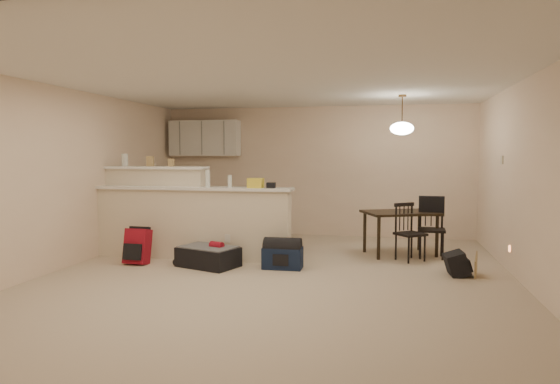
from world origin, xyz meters
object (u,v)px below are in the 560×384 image
(dining_table, at_px, (400,217))
(pendant_lamp, at_px, (402,128))
(dining_chair_near, at_px, (410,232))
(dining_chair_far, at_px, (431,228))
(suitcase, at_px, (208,257))
(black_daypack, at_px, (456,264))
(navy_duffel, at_px, (283,258))
(red_backpack, at_px, (137,246))

(dining_table, xyz_separation_m, pendant_lamp, (0.00, 0.00, 1.39))
(pendant_lamp, bearing_deg, dining_chair_near, -72.30)
(dining_table, distance_m, dining_chair_near, 0.49)
(dining_table, relative_size, dining_chair_far, 1.42)
(suitcase, relative_size, black_daypack, 2.37)
(dining_chair_near, relative_size, navy_duffel, 1.58)
(red_backpack, bearing_deg, dining_table, 23.88)
(pendant_lamp, bearing_deg, dining_table, 180.00)
(dining_table, bearing_deg, navy_duffel, -163.77)
(pendant_lamp, relative_size, black_daypack, 1.82)
(dining_chair_far, relative_size, navy_duffel, 1.69)
(pendant_lamp, xyz_separation_m, red_backpack, (-3.72, -1.47, -1.74))
(suitcase, height_order, red_backpack, red_backpack)
(dining_table, bearing_deg, pendant_lamp, -23.25)
(pendant_lamp, height_order, dining_chair_far, pendant_lamp)
(dining_chair_far, relative_size, black_daypack, 2.69)
(suitcase, bearing_deg, navy_duffel, 25.14)
(dining_table, bearing_deg, suitcase, -174.96)
(suitcase, relative_size, navy_duffel, 1.49)
(navy_duffel, bearing_deg, dining_chair_far, 28.79)
(navy_duffel, bearing_deg, dining_chair_near, 26.02)
(pendant_lamp, height_order, black_daypack, pendant_lamp)
(dining_table, relative_size, dining_chair_near, 1.52)
(dining_table, distance_m, dining_chair_far, 0.50)
(dining_chair_far, bearing_deg, red_backpack, -159.79)
(pendant_lamp, xyz_separation_m, dining_chair_far, (0.46, -0.14, -1.53))
(navy_duffel, bearing_deg, pendant_lamp, 38.55)
(suitcase, xyz_separation_m, black_daypack, (3.35, 0.19, 0.01))
(dining_chair_far, height_order, black_daypack, dining_chair_far)
(pendant_lamp, bearing_deg, black_daypack, -60.99)
(red_backpack, distance_m, black_daypack, 4.42)
(dining_table, height_order, dining_chair_far, dining_chair_far)
(dining_table, distance_m, pendant_lamp, 1.39)
(red_backpack, relative_size, navy_duffel, 0.93)
(dining_table, height_order, red_backpack, dining_table)
(dining_chair_far, height_order, red_backpack, dining_chair_far)
(pendant_lamp, distance_m, navy_duffel, 2.78)
(pendant_lamp, relative_size, suitcase, 0.77)
(dining_chair_near, relative_size, suitcase, 1.06)
(dining_table, xyz_separation_m, red_backpack, (-3.72, -1.47, -0.35))
(suitcase, bearing_deg, black_daypack, 22.59)
(red_backpack, xyz_separation_m, black_daypack, (4.42, 0.23, -0.10))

